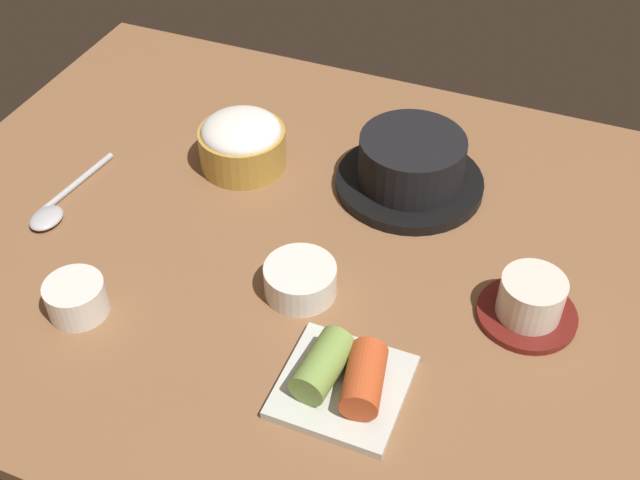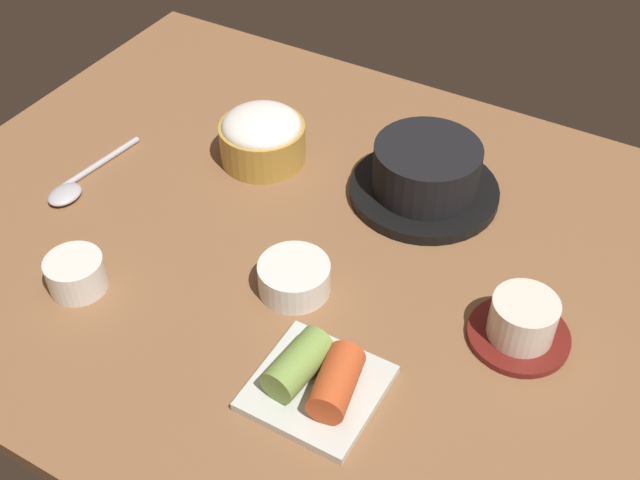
# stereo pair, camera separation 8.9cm
# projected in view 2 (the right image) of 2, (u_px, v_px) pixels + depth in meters

# --- Properties ---
(dining_table) EXTENTS (1.00, 0.76, 0.02)m
(dining_table) POSITION_uv_depth(u_px,v_px,m) (314.00, 249.00, 0.94)
(dining_table) COLOR brown
(dining_table) RESTS_ON ground
(stone_pot) EXTENTS (0.19, 0.19, 0.07)m
(stone_pot) POSITION_uv_depth(u_px,v_px,m) (426.00, 174.00, 0.97)
(stone_pot) COLOR black
(stone_pot) RESTS_ON dining_table
(rice_bowl) EXTENTS (0.11, 0.11, 0.07)m
(rice_bowl) POSITION_uv_depth(u_px,v_px,m) (262.00, 136.00, 1.02)
(rice_bowl) COLOR #B78C38
(rice_bowl) RESTS_ON dining_table
(tea_cup_with_saucer) EXTENTS (0.11, 0.11, 0.05)m
(tea_cup_with_saucer) POSITION_uv_depth(u_px,v_px,m) (522.00, 323.00, 0.81)
(tea_cup_with_saucer) COLOR maroon
(tea_cup_with_saucer) RESTS_ON dining_table
(banchan_cup_center) EXTENTS (0.08, 0.08, 0.04)m
(banchan_cup_center) POSITION_uv_depth(u_px,v_px,m) (294.00, 277.00, 0.86)
(banchan_cup_center) COLOR white
(banchan_cup_center) RESTS_ON dining_table
(kimchi_plate) EXTENTS (0.12, 0.12, 0.05)m
(kimchi_plate) POSITION_uv_depth(u_px,v_px,m) (317.00, 379.00, 0.76)
(kimchi_plate) COLOR silver
(kimchi_plate) RESTS_ON dining_table
(side_bowl_near) EXTENTS (0.06, 0.06, 0.04)m
(side_bowl_near) POSITION_uv_depth(u_px,v_px,m) (76.00, 273.00, 0.86)
(side_bowl_near) COLOR white
(side_bowl_near) RESTS_ON dining_table
(spoon) EXTENTS (0.04, 0.16, 0.01)m
(spoon) POSITION_uv_depth(u_px,v_px,m) (75.00, 185.00, 1.00)
(spoon) COLOR #B7B7BC
(spoon) RESTS_ON dining_table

